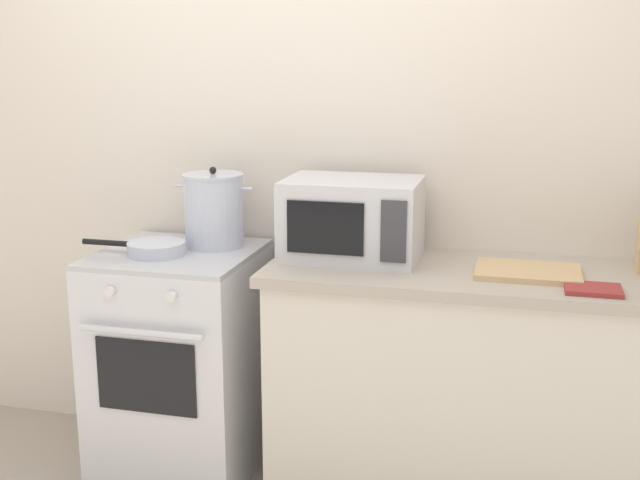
{
  "coord_description": "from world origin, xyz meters",
  "views": [
    {
      "loc": [
        0.95,
        -2.21,
        1.68
      ],
      "look_at": [
        0.23,
        0.6,
        1.0
      ],
      "focal_mm": 45.28,
      "sensor_mm": 36.0,
      "label": 1
    }
  ],
  "objects": [
    {
      "name": "back_wall",
      "position": [
        0.3,
        0.97,
        1.25
      ],
      "size": [
        4.4,
        0.1,
        2.5
      ],
      "primitive_type": "cube",
      "color": "silver",
      "rests_on": "ground_plane"
    },
    {
      "name": "stock_pot",
      "position": [
        -0.24,
        0.73,
        1.07
      ],
      "size": [
        0.32,
        0.24,
        0.32
      ],
      "color": "silver",
      "rests_on": "stove"
    },
    {
      "name": "microwave",
      "position": [
        0.34,
        0.68,
        1.07
      ],
      "size": [
        0.5,
        0.37,
        0.3
      ],
      "color": "silver",
      "rests_on": "countertop_right"
    },
    {
      "name": "oven_mitt",
      "position": [
        1.19,
        0.44,
        0.93
      ],
      "size": [
        0.18,
        0.14,
        0.02
      ],
      "primitive_type": "cube",
      "color": "#993333",
      "rests_on": "countertop_right"
    },
    {
      "name": "countertop_right",
      "position": [
        0.9,
        0.62,
        0.9
      ],
      "size": [
        1.7,
        0.6,
        0.04
      ],
      "primitive_type": "cube",
      "color": "#ADA393",
      "rests_on": "lower_cabinet_right"
    },
    {
      "name": "cutting_board",
      "position": [
        0.98,
        0.6,
        0.93
      ],
      "size": [
        0.36,
        0.26,
        0.02
      ],
      "primitive_type": "cube",
      "color": "tan",
      "rests_on": "countertop_right"
    },
    {
      "name": "frying_pan",
      "position": [
        -0.41,
        0.53,
        0.95
      ],
      "size": [
        0.42,
        0.22,
        0.05
      ],
      "color": "silver",
      "rests_on": "stove"
    },
    {
      "name": "stove",
      "position": [
        -0.35,
        0.6,
        0.46
      ],
      "size": [
        0.6,
        0.64,
        0.92
      ],
      "color": "silver",
      "rests_on": "ground_plane"
    },
    {
      "name": "lower_cabinet_right",
      "position": [
        0.9,
        0.62,
        0.44
      ],
      "size": [
        1.64,
        0.56,
        0.88
      ],
      "primitive_type": "cube",
      "color": "beige",
      "rests_on": "ground_plane"
    }
  ]
}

